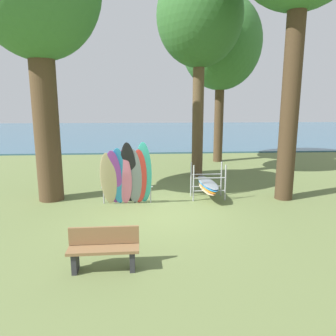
% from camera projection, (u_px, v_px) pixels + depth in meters
% --- Properties ---
extents(ground_plane, '(80.00, 80.00, 0.00)m').
position_uv_depth(ground_plane, '(155.00, 214.00, 9.59)').
color(ground_plane, olive).
extents(lake_water, '(80.00, 36.00, 0.10)m').
position_uv_depth(lake_water, '(148.00, 131.00, 38.85)').
color(lake_water, '#38607A').
rests_on(lake_water, ground).
extents(tree_mid_behind, '(3.68, 3.68, 9.07)m').
position_uv_depth(tree_mid_behind, '(200.00, 18.00, 13.43)').
color(tree_mid_behind, brown).
rests_on(tree_mid_behind, ground).
extents(tree_far_left_back, '(4.39, 4.39, 9.09)m').
position_uv_depth(tree_far_left_back, '(221.00, 44.00, 17.25)').
color(tree_far_left_back, '#4C3823').
rests_on(tree_far_left_back, ground).
extents(leaning_board_pile, '(1.73, 0.97, 2.15)m').
position_uv_depth(leaning_board_pile, '(126.00, 177.00, 10.17)').
color(leaning_board_pile, '#C6B289').
rests_on(leaning_board_pile, ground).
extents(board_storage_rack, '(1.15, 2.13, 1.25)m').
position_uv_depth(board_storage_rack, '(208.00, 184.00, 11.11)').
color(board_storage_rack, '#9EA0A5').
rests_on(board_storage_rack, ground).
extents(park_bench, '(1.41, 0.43, 0.85)m').
position_uv_depth(park_bench, '(104.00, 248.00, 6.29)').
color(park_bench, '#2D2D33').
rests_on(park_bench, ground).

